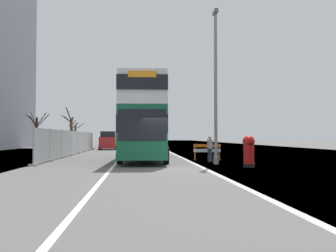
{
  "coord_description": "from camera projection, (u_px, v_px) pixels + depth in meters",
  "views": [
    {
      "loc": [
        -1.47,
        -16.82,
        1.54
      ],
      "look_at": [
        0.35,
        4.59,
        2.2
      ],
      "focal_mm": 37.68,
      "sensor_mm": 36.0,
      "label": 1
    }
  ],
  "objects": [
    {
      "name": "roadworks_barrier",
      "position": [
        207.0,
        150.0,
        23.04
      ],
      "size": [
        1.8,
        0.46,
        1.06
      ],
      "color": "orange",
      "rests_on": "ground"
    },
    {
      "name": "lamppost_foreground",
      "position": [
        216.0,
        91.0,
        19.85
      ],
      "size": [
        0.29,
        0.7,
        8.74
      ],
      "color": "gray",
      "rests_on": "ground"
    },
    {
      "name": "ground",
      "position": [
        179.0,
        170.0,
        17.03
      ],
      "size": [
        140.0,
        280.0,
        0.1
      ],
      "color": "#565451"
    },
    {
      "name": "pedestrian_at_kerb",
      "position": [
        210.0,
        149.0,
        21.68
      ],
      "size": [
        0.34,
        0.34,
        1.61
      ],
      "color": "#2D3342",
      "rests_on": "ground"
    },
    {
      "name": "bare_tree_far_verge_far",
      "position": [
        75.0,
        133.0,
        65.46
      ],
      "size": [
        2.92,
        2.0,
        4.35
      ],
      "color": "#4C3D2D",
      "rests_on": "ground"
    },
    {
      "name": "car_oncoming_near",
      "position": [
        108.0,
        141.0,
        42.44
      ],
      "size": [
        2.08,
        3.83,
        2.19
      ],
      "color": "maroon",
      "rests_on": "ground"
    },
    {
      "name": "car_receding_mid",
      "position": [
        115.0,
        141.0,
        49.78
      ],
      "size": [
        1.9,
        4.07,
        2.17
      ],
      "color": "black",
      "rests_on": "ground"
    },
    {
      "name": "bare_tree_far_verge_mid",
      "position": [
        71.0,
        129.0,
        53.16
      ],
      "size": [
        2.44,
        2.26,
        5.95
      ],
      "color": "#4C3D2D",
      "rests_on": "ground"
    },
    {
      "name": "construction_site_fence",
      "position": [
        74.0,
        143.0,
        30.29
      ],
      "size": [
        0.44,
        24.0,
        2.07
      ],
      "color": "#A8AAAD",
      "rests_on": "ground"
    },
    {
      "name": "car_receding_far",
      "position": [
        117.0,
        140.0,
        57.45
      ],
      "size": [
        1.99,
        4.18,
        2.21
      ],
      "color": "maroon",
      "rests_on": "ground"
    },
    {
      "name": "red_pillar_postbox",
      "position": [
        249.0,
        150.0,
        17.76
      ],
      "size": [
        0.6,
        0.6,
        1.61
      ],
      "color": "black",
      "rests_on": "ground"
    },
    {
      "name": "double_decker_bus",
      "position": [
        145.0,
        120.0,
        23.32
      ],
      "size": [
        3.2,
        11.45,
        5.02
      ],
      "color": "#145638",
      "rests_on": "ground"
    },
    {
      "name": "bare_tree_far_verge_near",
      "position": [
        37.0,
        129.0,
        43.05
      ],
      "size": [
        2.56,
        2.77,
        4.56
      ],
      "color": "#4C3D2D",
      "rests_on": "ground"
    }
  ]
}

